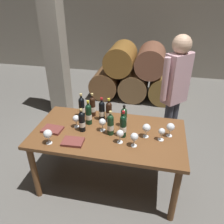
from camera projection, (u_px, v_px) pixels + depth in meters
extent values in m
plane|color=#66635E|center=(109.00, 180.00, 2.91)|extent=(14.00, 14.00, 0.00)
cube|color=gray|center=(144.00, 20.00, 5.78)|extent=(10.00, 0.24, 2.80)
cylinder|color=brown|center=(107.00, 81.00, 5.08)|extent=(0.60, 0.90, 0.60)
cylinder|color=brown|center=(135.00, 83.00, 4.96)|extent=(0.60, 0.90, 0.60)
cylinder|color=olive|center=(164.00, 86.00, 4.85)|extent=(0.60, 0.90, 0.60)
cylinder|color=brown|center=(121.00, 58.00, 4.75)|extent=(0.60, 0.90, 0.60)
cylinder|color=brown|center=(151.00, 60.00, 4.64)|extent=(0.60, 0.90, 0.60)
cube|color=gray|center=(55.00, 45.00, 3.85)|extent=(0.32, 0.32, 2.60)
cube|color=brown|center=(108.00, 134.00, 2.54)|extent=(1.70, 0.90, 0.04)
cylinder|color=brown|center=(35.00, 173.00, 2.53)|extent=(0.07, 0.07, 0.72)
cylinder|color=brown|center=(175.00, 196.00, 2.26)|extent=(0.07, 0.07, 0.72)
cylinder|color=brown|center=(62.00, 133.00, 3.20)|extent=(0.07, 0.07, 0.72)
cylinder|color=brown|center=(173.00, 148.00, 2.92)|extent=(0.07, 0.07, 0.72)
cylinder|color=black|center=(123.00, 128.00, 2.41)|extent=(0.07, 0.07, 0.22)
sphere|color=black|center=(123.00, 118.00, 2.35)|extent=(0.07, 0.07, 0.07)
cylinder|color=black|center=(123.00, 116.00, 2.34)|extent=(0.03, 0.03, 0.07)
cylinder|color=#B21E23|center=(123.00, 112.00, 2.31)|extent=(0.03, 0.03, 0.03)
cylinder|color=silver|center=(123.00, 129.00, 2.41)|extent=(0.07, 0.07, 0.07)
cylinder|color=black|center=(93.00, 108.00, 2.80)|extent=(0.07, 0.07, 0.21)
sphere|color=black|center=(92.00, 100.00, 2.74)|extent=(0.07, 0.07, 0.07)
cylinder|color=black|center=(92.00, 98.00, 2.73)|extent=(0.03, 0.03, 0.07)
cylinder|color=tan|center=(92.00, 94.00, 2.70)|extent=(0.03, 0.03, 0.02)
cylinder|color=silver|center=(93.00, 109.00, 2.80)|extent=(0.07, 0.07, 0.06)
cylinder|color=black|center=(109.00, 114.00, 2.68)|extent=(0.07, 0.07, 0.21)
sphere|color=black|center=(109.00, 105.00, 2.62)|extent=(0.07, 0.07, 0.07)
cylinder|color=black|center=(109.00, 103.00, 2.61)|extent=(0.03, 0.03, 0.07)
cylinder|color=gold|center=(109.00, 99.00, 2.58)|extent=(0.03, 0.03, 0.02)
cylinder|color=silver|center=(109.00, 114.00, 2.68)|extent=(0.07, 0.07, 0.06)
cylinder|color=black|center=(82.00, 109.00, 2.77)|extent=(0.07, 0.07, 0.22)
sphere|color=black|center=(81.00, 100.00, 2.71)|extent=(0.07, 0.07, 0.07)
cylinder|color=black|center=(81.00, 98.00, 2.70)|extent=(0.03, 0.03, 0.07)
cylinder|color=tan|center=(81.00, 95.00, 2.67)|extent=(0.03, 0.03, 0.03)
cylinder|color=silver|center=(82.00, 110.00, 2.78)|extent=(0.07, 0.07, 0.07)
cylinder|color=black|center=(102.00, 112.00, 2.71)|extent=(0.07, 0.07, 0.21)
sphere|color=black|center=(102.00, 104.00, 2.65)|extent=(0.07, 0.07, 0.07)
cylinder|color=black|center=(102.00, 102.00, 2.64)|extent=(0.03, 0.03, 0.07)
cylinder|color=#B21E23|center=(102.00, 99.00, 2.62)|extent=(0.03, 0.03, 0.02)
cylinder|color=silver|center=(102.00, 113.00, 2.71)|extent=(0.07, 0.07, 0.06)
cylinder|color=black|center=(89.00, 116.00, 2.63)|extent=(0.07, 0.07, 0.21)
sphere|color=black|center=(88.00, 107.00, 2.58)|extent=(0.07, 0.07, 0.07)
cylinder|color=black|center=(88.00, 105.00, 2.56)|extent=(0.03, 0.03, 0.07)
cylinder|color=gold|center=(88.00, 102.00, 2.54)|extent=(0.03, 0.03, 0.02)
cylinder|color=silver|center=(89.00, 117.00, 2.64)|extent=(0.07, 0.07, 0.06)
cylinder|color=#19381E|center=(124.00, 119.00, 2.59)|extent=(0.07, 0.07, 0.19)
sphere|color=#19381E|center=(124.00, 111.00, 2.54)|extent=(0.07, 0.07, 0.07)
cylinder|color=#19381E|center=(124.00, 109.00, 2.53)|extent=(0.03, 0.03, 0.06)
cylinder|color=black|center=(124.00, 106.00, 2.51)|extent=(0.03, 0.03, 0.02)
cylinder|color=silver|center=(124.00, 120.00, 2.60)|extent=(0.07, 0.07, 0.06)
cylinder|color=#19381E|center=(110.00, 126.00, 2.45)|extent=(0.07, 0.07, 0.20)
sphere|color=#19381E|center=(110.00, 118.00, 2.39)|extent=(0.07, 0.07, 0.07)
cylinder|color=#19381E|center=(110.00, 116.00, 2.38)|extent=(0.03, 0.03, 0.06)
cylinder|color=tan|center=(110.00, 112.00, 2.36)|extent=(0.03, 0.03, 0.02)
cylinder|color=silver|center=(110.00, 127.00, 2.45)|extent=(0.07, 0.07, 0.06)
cylinder|color=black|center=(82.00, 123.00, 2.51)|extent=(0.07, 0.07, 0.20)
sphere|color=black|center=(81.00, 115.00, 2.46)|extent=(0.07, 0.07, 0.07)
cylinder|color=black|center=(81.00, 113.00, 2.45)|extent=(0.03, 0.03, 0.06)
cylinder|color=tan|center=(81.00, 110.00, 2.42)|extent=(0.03, 0.03, 0.02)
cylinder|color=silver|center=(82.00, 124.00, 2.51)|extent=(0.07, 0.07, 0.06)
cylinder|color=white|center=(161.00, 140.00, 2.40)|extent=(0.06, 0.06, 0.00)
cylinder|color=white|center=(161.00, 137.00, 2.38)|extent=(0.01, 0.01, 0.07)
sphere|color=white|center=(162.00, 131.00, 2.35)|extent=(0.07, 0.07, 0.07)
cylinder|color=white|center=(77.00, 127.00, 2.62)|extent=(0.06, 0.06, 0.00)
cylinder|color=white|center=(77.00, 124.00, 2.60)|extent=(0.01, 0.01, 0.07)
sphere|color=white|center=(76.00, 119.00, 2.56)|extent=(0.08, 0.08, 0.08)
cylinder|color=white|center=(49.00, 143.00, 2.35)|extent=(0.06, 0.06, 0.00)
cylinder|color=white|center=(49.00, 140.00, 2.33)|extent=(0.01, 0.01, 0.07)
sphere|color=white|center=(48.00, 134.00, 2.29)|extent=(0.09, 0.09, 0.09)
cylinder|color=white|center=(169.00, 136.00, 2.46)|extent=(0.06, 0.06, 0.00)
cylinder|color=white|center=(170.00, 133.00, 2.44)|extent=(0.01, 0.01, 0.07)
sphere|color=white|center=(171.00, 127.00, 2.41)|extent=(0.09, 0.09, 0.09)
cylinder|color=white|center=(120.00, 142.00, 2.37)|extent=(0.06, 0.06, 0.00)
cylinder|color=white|center=(120.00, 139.00, 2.35)|extent=(0.01, 0.01, 0.07)
sphere|color=white|center=(120.00, 133.00, 2.31)|extent=(0.08, 0.08, 0.08)
cylinder|color=white|center=(146.00, 136.00, 2.45)|extent=(0.06, 0.06, 0.00)
cylinder|color=white|center=(146.00, 133.00, 2.43)|extent=(0.01, 0.01, 0.07)
sphere|color=white|center=(147.00, 128.00, 2.40)|extent=(0.09, 0.09, 0.09)
cylinder|color=white|center=(134.00, 146.00, 2.31)|extent=(0.06, 0.06, 0.00)
cylinder|color=white|center=(134.00, 143.00, 2.29)|extent=(0.01, 0.01, 0.07)
sphere|color=white|center=(134.00, 137.00, 2.26)|extent=(0.08, 0.08, 0.08)
cylinder|color=white|center=(103.00, 130.00, 2.56)|extent=(0.06, 0.06, 0.00)
cylinder|color=white|center=(103.00, 127.00, 2.54)|extent=(0.01, 0.01, 0.07)
sphere|color=white|center=(102.00, 122.00, 2.50)|extent=(0.08, 0.08, 0.08)
cube|color=brown|center=(52.00, 129.00, 2.55)|extent=(0.23, 0.17, 0.03)
cube|color=brown|center=(73.00, 142.00, 2.35)|extent=(0.23, 0.17, 0.03)
cylinder|color=#383842|center=(172.00, 127.00, 3.23)|extent=(0.11, 0.11, 0.85)
cylinder|color=#383842|center=(167.00, 129.00, 3.17)|extent=(0.11, 0.11, 0.85)
cube|color=#CC9EA8|center=(177.00, 79.00, 2.83)|extent=(0.35, 0.36, 0.64)
cylinder|color=#CC9EA8|center=(188.00, 73.00, 2.92)|extent=(0.08, 0.08, 0.54)
cylinder|color=#CC9EA8|center=(165.00, 80.00, 2.71)|extent=(0.08, 0.08, 0.54)
sphere|color=tan|center=(182.00, 44.00, 2.62)|extent=(0.23, 0.23, 0.23)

